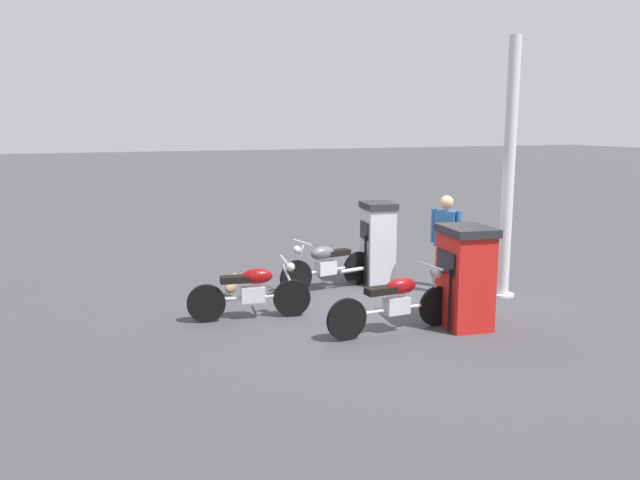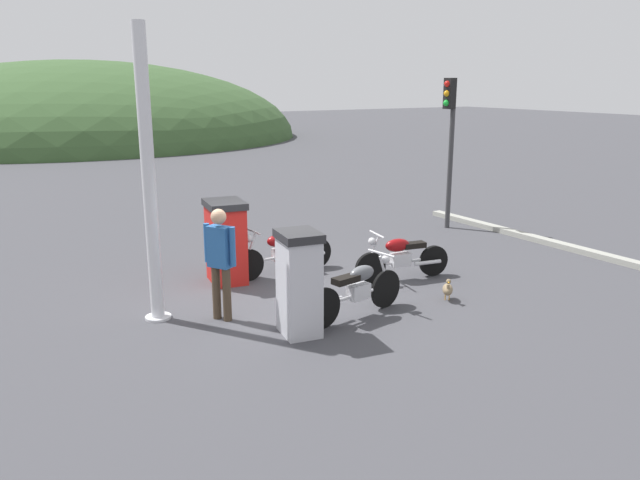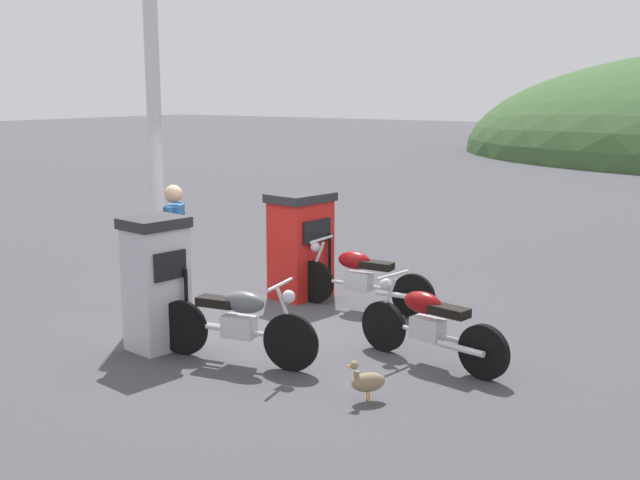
% 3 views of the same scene
% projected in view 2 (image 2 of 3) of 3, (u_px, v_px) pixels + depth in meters
% --- Properties ---
extents(ground_plane, '(120.00, 120.00, 0.00)m').
position_uv_depth(ground_plane, '(284.00, 300.00, 10.46)').
color(ground_plane, '#424247').
extents(fuel_pump_near, '(0.67, 0.74, 1.53)m').
position_uv_depth(fuel_pump_near, '(299.00, 283.00, 8.87)').
color(fuel_pump_near, silver).
rests_on(fuel_pump_near, ground).
extents(fuel_pump_far, '(0.78, 0.94, 1.51)m').
position_uv_depth(fuel_pump_far, '(226.00, 241.00, 11.23)').
color(fuel_pump_far, red).
rests_on(fuel_pump_far, ground).
extents(motorcycle_near_pump, '(1.94, 0.61, 0.95)m').
position_uv_depth(motorcycle_near_pump, '(358.00, 288.00, 9.58)').
color(motorcycle_near_pump, black).
rests_on(motorcycle_near_pump, ground).
extents(motorcycle_far_pump, '(2.11, 0.56, 0.94)m').
position_uv_depth(motorcycle_far_pump, '(283.00, 251.00, 11.72)').
color(motorcycle_far_pump, black).
rests_on(motorcycle_far_pump, ground).
extents(motorcycle_extra, '(1.89, 0.63, 0.93)m').
position_uv_depth(motorcycle_extra, '(401.00, 257.00, 11.40)').
color(motorcycle_extra, black).
rests_on(motorcycle_extra, ground).
extents(attendant_person, '(0.37, 0.53, 1.74)m').
position_uv_depth(attendant_person, '(220.00, 257.00, 9.35)').
color(attendant_person, '#473828').
rests_on(attendant_person, ground).
extents(wandering_duck, '(0.34, 0.37, 0.42)m').
position_uv_depth(wandering_duck, '(448.00, 289.00, 10.38)').
color(wandering_duck, '#847051').
rests_on(wandering_duck, ground).
extents(roadside_traffic_light, '(0.39, 0.26, 3.65)m').
position_uv_depth(roadside_traffic_light, '(450.00, 127.00, 14.95)').
color(roadside_traffic_light, '#38383A').
rests_on(roadside_traffic_light, ground).
extents(canopy_support_pole, '(0.40, 0.40, 4.40)m').
position_uv_depth(canopy_support_pole, '(149.00, 183.00, 9.11)').
color(canopy_support_pole, silver).
rests_on(canopy_support_pole, ground).
extents(road_edge_kerb, '(0.47, 8.03, 0.12)m').
position_uv_depth(road_edge_kerb, '(558.00, 245.00, 13.75)').
color(road_edge_kerb, '#9E9E93').
rests_on(road_edge_kerb, ground).
extents(distant_hill_main, '(27.23, 24.41, 9.74)m').
position_uv_depth(distant_hill_main, '(84.00, 139.00, 39.48)').
color(distant_hill_main, '#38562D').
rests_on(distant_hill_main, ground).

